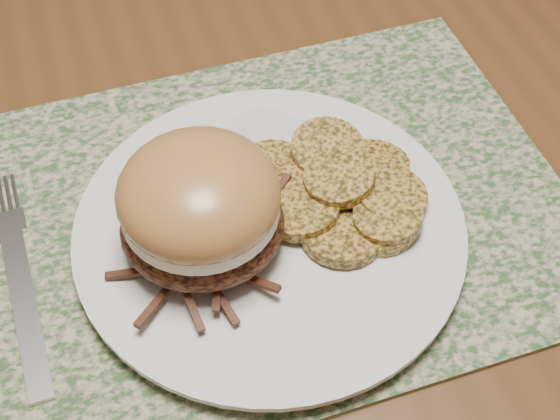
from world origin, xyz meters
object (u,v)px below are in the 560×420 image
object	(u,v)px
pork_sandwich	(200,207)
dining_table	(377,133)
fork	(19,276)
dinner_plate	(270,231)

from	to	relation	value
pork_sandwich	dining_table	bearing A→B (deg)	48.17
dining_table	fork	bearing A→B (deg)	-159.47
dining_table	pork_sandwich	size ratio (longest dim) A/B	11.58
pork_sandwich	dinner_plate	bearing A→B (deg)	14.89
dining_table	pork_sandwich	xyz separation A→B (m)	(-0.20, -0.15, 0.14)
dining_table	dinner_plate	distance (m)	0.23
dinner_plate	fork	bearing A→B (deg)	172.92
pork_sandwich	fork	bearing A→B (deg)	-178.69
fork	dining_table	bearing A→B (deg)	19.01
dinner_plate	fork	size ratio (longest dim) A/B	1.34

